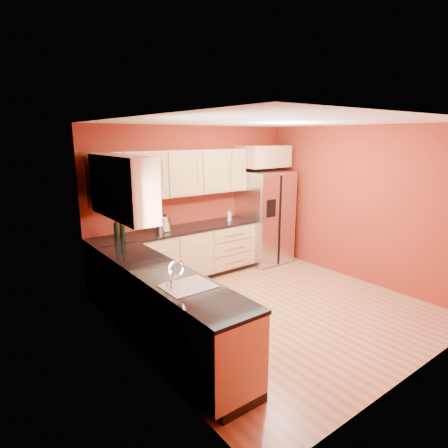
{
  "coord_description": "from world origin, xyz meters",
  "views": [
    {
      "loc": [
        -3.54,
        -3.57,
        2.41
      ],
      "look_at": [
        -0.18,
        0.9,
        1.1
      ],
      "focal_mm": 30.0,
      "sensor_mm": 36.0,
      "label": 1
    }
  ],
  "objects": [
    {
      "name": "canister_right",
      "position": [
        -0.73,
        1.71,
        1.02
      ],
      "size": [
        0.12,
        0.12,
        0.19
      ],
      "primitive_type": "cylinder",
      "rotation": [
        0.0,
        0.0,
        -0.01
      ],
      "color": "#ADADB1",
      "rests_on": "countertop_back"
    },
    {
      "name": "canister_left",
      "position": [
        -0.88,
        1.67,
        1.03
      ],
      "size": [
        0.17,
        0.17,
        0.22
      ],
      "primitive_type": "cylinder",
      "rotation": [
        0.0,
        0.0,
        -0.27
      ],
      "color": "#ADADB1",
      "rests_on": "countertop_back"
    },
    {
      "name": "refrigerator",
      "position": [
        1.35,
        1.62,
        0.89
      ],
      "size": [
        0.9,
        0.75,
        1.78
      ],
      "primitive_type": "cube",
      "color": "#ADADB1",
      "rests_on": "floor"
    },
    {
      "name": "wall_right",
      "position": [
        2.0,
        0.0,
        1.3
      ],
      "size": [
        0.04,
        4.0,
        2.6
      ],
      "primitive_type": "cube",
      "color": "maroon",
      "rests_on": "floor"
    },
    {
      "name": "floor",
      "position": [
        0.0,
        0.0,
        0.0
      ],
      "size": [
        4.0,
        4.0,
        0.0
      ],
      "primitive_type": "plane",
      "color": "#9D5D3C",
      "rests_on": "ground"
    },
    {
      "name": "wine_bottle_a",
      "position": [
        -1.57,
        1.72,
        1.09
      ],
      "size": [
        0.08,
        0.08,
        0.33
      ],
      "primitive_type": null,
      "rotation": [
        0.0,
        0.0,
        -0.14
      ],
      "color": "black",
      "rests_on": "countertop_back"
    },
    {
      "name": "soap_dispenser",
      "position": [
        0.51,
        1.65,
        1.02
      ],
      "size": [
        0.08,
        0.08,
        0.2
      ],
      "primitive_type": "cylinder",
      "rotation": [
        0.0,
        0.0,
        -0.25
      ],
      "color": "silver",
      "rests_on": "countertop_back"
    },
    {
      "name": "wall_left",
      "position": [
        -2.0,
        0.0,
        1.3
      ],
      "size": [
        0.04,
        4.0,
        2.6
      ],
      "primitive_type": "cube",
      "color": "maroon",
      "rests_on": "floor"
    },
    {
      "name": "sink_faucet",
      "position": [
        -1.69,
        -0.5,
        1.07
      ],
      "size": [
        0.5,
        0.42,
        0.3
      ],
      "primitive_type": null,
      "color": "silver",
      "rests_on": "countertop_left"
    },
    {
      "name": "countertop_left",
      "position": [
        -1.69,
        0.0,
        0.9
      ],
      "size": [
        0.62,
        2.8,
        0.04
      ],
      "primitive_type": "cube",
      "color": "black",
      "rests_on": "base_cabinets_left"
    },
    {
      "name": "wine_bottle_b",
      "position": [
        -1.48,
        1.71,
        1.1
      ],
      "size": [
        0.1,
        0.1,
        0.37
      ],
      "primitive_type": null,
      "rotation": [
        0.0,
        0.0,
        0.22
      ],
      "color": "black",
      "rests_on": "countertop_back"
    },
    {
      "name": "base_cabinets_left",
      "position": [
        -1.7,
        0.0,
        0.44
      ],
      "size": [
        0.6,
        2.8,
        0.88
      ],
      "primitive_type": "cube",
      "color": "tan",
      "rests_on": "floor"
    },
    {
      "name": "wall_back",
      "position": [
        0.0,
        2.0,
        1.3
      ],
      "size": [
        4.0,
        0.04,
        2.6
      ],
      "primitive_type": "cube",
      "color": "maroon",
      "rests_on": "floor"
    },
    {
      "name": "knife_block",
      "position": [
        -0.81,
        1.68,
        1.04
      ],
      "size": [
        0.15,
        0.14,
        0.24
      ],
      "primitive_type": "cube",
      "rotation": [
        0.0,
        0.0,
        0.37
      ],
      "color": "tan",
      "rests_on": "countertop_back"
    },
    {
      "name": "countertop_back",
      "position": [
        -0.55,
        1.69,
        0.9
      ],
      "size": [
        2.9,
        0.62,
        0.04
      ],
      "primitive_type": "cube",
      "color": "black",
      "rests_on": "base_cabinets_back"
    },
    {
      "name": "ceiling",
      "position": [
        0.0,
        0.0,
        2.6
      ],
      "size": [
        4.0,
        4.0,
        0.0
      ],
      "primitive_type": "plane",
      "color": "white",
      "rests_on": "wall_back"
    },
    {
      "name": "window",
      "position": [
        -1.98,
        -0.5,
        1.55
      ],
      "size": [
        0.03,
        0.9,
        1.0
      ],
      "primitive_type": "cube",
      "color": "white",
      "rests_on": "wall_left"
    },
    {
      "name": "upper_cabinets_left",
      "position": [
        -1.83,
        0.72,
        1.83
      ],
      "size": [
        0.33,
        1.35,
        0.75
      ],
      "primitive_type": "cube",
      "color": "tan",
      "rests_on": "wall_left"
    },
    {
      "name": "over_fridge_cabinet",
      "position": [
        1.35,
        1.7,
        2.05
      ],
      "size": [
        0.92,
        0.6,
        0.4
      ],
      "primitive_type": "cube",
      "color": "tan",
      "rests_on": "wall_back"
    },
    {
      "name": "wall_front",
      "position": [
        0.0,
        -2.0,
        1.3
      ],
      "size": [
        4.0,
        0.04,
        2.6
      ],
      "primitive_type": "cube",
      "color": "maroon",
      "rests_on": "floor"
    },
    {
      "name": "upper_cabinets_back",
      "position": [
        -0.25,
        1.83,
        1.83
      ],
      "size": [
        2.3,
        0.33,
        0.75
      ],
      "primitive_type": "cube",
      "color": "tan",
      "rests_on": "wall_back"
    },
    {
      "name": "base_cabinets_back",
      "position": [
        -0.55,
        1.7,
        0.44
      ],
      "size": [
        2.9,
        0.6,
        0.88
      ],
      "primitive_type": "cube",
      "color": "tan",
      "rests_on": "floor"
    },
    {
      "name": "corner_upper_cabinet",
      "position": [
        -1.67,
        1.67,
        1.83
      ],
      "size": [
        0.67,
        0.67,
        0.75
      ],
      "primitive_type": "cube",
      "rotation": [
        0.0,
        0.0,
        0.79
      ],
      "color": "tan",
      "rests_on": "wall_back"
    }
  ]
}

